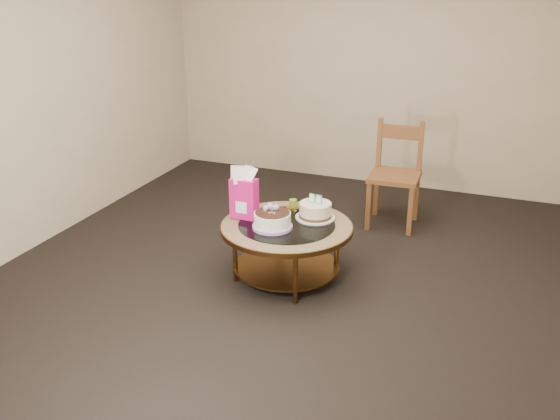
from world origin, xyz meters
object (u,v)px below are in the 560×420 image
at_px(gift_bag, 244,193).
at_px(dining_chair, 395,174).
at_px(decorated_cake, 272,221).
at_px(coffee_table, 287,234).
at_px(cream_cake, 315,211).

xyz_separation_m(gift_bag, dining_chair, (0.90, 1.39, -0.17)).
height_order(decorated_cake, dining_chair, dining_chair).
relative_size(coffee_table, gift_bag, 2.49).
bearing_deg(decorated_cake, gift_bag, 158.36).
bearing_deg(dining_chair, coffee_table, -113.39).
distance_m(cream_cake, dining_chair, 1.27).
distance_m(coffee_table, gift_bag, 0.45).
relative_size(decorated_cake, cream_cake, 0.97).
bearing_deg(gift_bag, decorated_cake, -20.60).
relative_size(coffee_table, dining_chair, 1.06).
bearing_deg(gift_bag, coffee_table, 0.13).
distance_m(gift_bag, dining_chair, 1.67).
bearing_deg(coffee_table, dining_chair, 68.75).
relative_size(decorated_cake, dining_chair, 0.31).
distance_m(coffee_table, dining_chair, 1.50).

